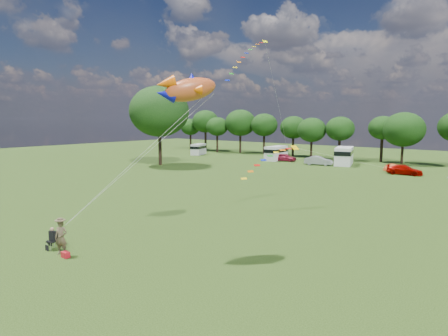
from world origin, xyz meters
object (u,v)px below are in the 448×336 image
Objects in this scene: big_tree at (159,111)px; car_a at (285,157)px; campervan_c at (344,155)px; camp_chair at (53,236)px; fish_kite at (186,89)px; kite_flyer at (61,238)px; car_b at (318,161)px; tent_orange at (392,170)px; campervan_a at (199,149)px; campervan_b at (276,153)px; car_c at (404,170)px.

car_a is at bearing 52.77° from big_tree.
campervan_c is (24.40, 19.64, -7.39)m from big_tree.
fish_kite is (6.10, 5.35, 8.71)m from camp_chair.
kite_flyer is 1.49× the size of camp_chair.
big_tree is 3.57× the size of fish_kite.
car_a is 7.59m from car_b.
car_b reaches higher than tent_orange.
fish_kite reaches higher than campervan_c.
tent_orange is 49.78m from kite_flyer.
big_tree is at bearing -152.20° from tent_orange.
big_tree is 9.81× the size of camp_chair.
campervan_a is (-7.39, 17.64, -7.77)m from big_tree.
campervan_b is at bearing 76.25° from kite_flyer.
campervan_a is 2.55× the size of kite_flyer.
kite_flyer reaches higher than car_a.
car_a is at bearing 91.94° from camp_chair.
campervan_c reaches higher than campervan_a.
campervan_a is at bearing 82.71° from car_c.
tent_orange is 2.11× the size of camp_chair.
car_a is at bearing -103.42° from campervan_b.
campervan_a reaches higher than car_a.
fish_kite is (18.70, -44.89, 8.81)m from car_a.
car_c is at bearing 66.83° from camp_chair.
campervan_b is at bearing 57.95° from big_tree.
fish_kite reaches higher than tent_orange.
campervan_c is at bearing -87.72° from campervan_b.
fish_kite is at bearing 179.51° from car_b.
campervan_b is at bearing 62.22° from car_b.
campervan_c is 2.33× the size of tent_orange.
car_c is 4.38m from tent_orange.
fish_kite is (32.53, -26.69, 0.50)m from big_tree.
car_b is at bearing -104.89° from campervan_b.
fish_kite is at bearing -157.54° from campervan_b.
camp_chair is at bearing 166.58° from campervan_c.
big_tree reaches higher than tent_orange.
big_tree is 3.13× the size of car_a.
fish_kite is at bearing 17.52° from kite_flyer.
campervan_a is 60.10m from camp_chair.
kite_flyer is at bearing 168.38° from car_c.
tent_orange is at bearing 52.83° from kite_flyer.
car_a is 0.82× the size of campervan_a.
campervan_c is at bearing 80.11° from camp_chair.
car_a is at bearing 82.09° from campervan_c.
big_tree is at bearing 113.16° from campervan_c.
kite_flyer reaches higher than car_c.
fish_kite is (8.13, -46.33, 7.90)m from campervan_c.
campervan_b reaches higher than tent_orange.
car_a reaches higher than camp_chair.
campervan_b is 52.78m from camp_chair.
car_a is (13.83, 18.20, -8.31)m from big_tree.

